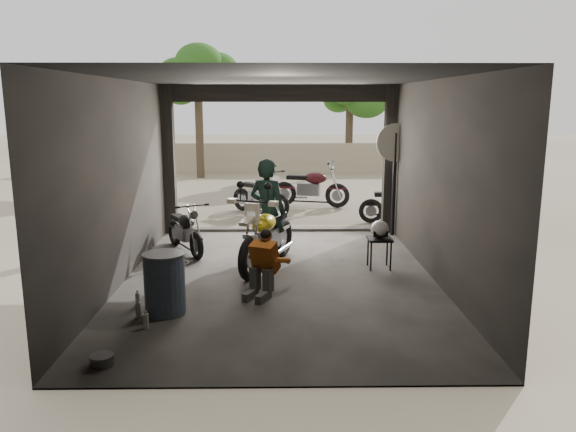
{
  "coord_description": "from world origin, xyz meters",
  "views": [
    {
      "loc": [
        0.01,
        -8.72,
        2.86
      ],
      "look_at": [
        0.14,
        0.6,
        0.95
      ],
      "focal_mm": 35.0,
      "sensor_mm": 36.0,
      "label": 1
    }
  ],
  "objects_px": {
    "left_bike": "(185,227)",
    "mechanic": "(262,266)",
    "outside_bike_b": "(311,184)",
    "helmet": "(380,229)",
    "sign_post": "(395,161)",
    "oil_drum": "(165,284)",
    "outside_bike_a": "(260,192)",
    "outside_bike_c": "(399,201)",
    "stool": "(380,242)",
    "main_bike": "(267,231)",
    "rider": "(267,211)"
  },
  "relations": [
    {
      "from": "rider",
      "to": "stool",
      "type": "xyz_separation_m",
      "value": [
        1.93,
        -0.47,
        -0.46
      ]
    },
    {
      "from": "outside_bike_a",
      "to": "outside_bike_c",
      "type": "xyz_separation_m",
      "value": [
        3.32,
        -1.18,
        -0.02
      ]
    },
    {
      "from": "oil_drum",
      "to": "sign_post",
      "type": "distance_m",
      "value": 6.12
    },
    {
      "from": "main_bike",
      "to": "mechanic",
      "type": "xyz_separation_m",
      "value": [
        -0.05,
        -1.53,
        -0.17
      ]
    },
    {
      "from": "helmet",
      "to": "sign_post",
      "type": "relative_size",
      "value": 0.13
    },
    {
      "from": "sign_post",
      "to": "mechanic",
      "type": "bearing_deg",
      "value": -114.45
    },
    {
      "from": "outside_bike_a",
      "to": "outside_bike_b",
      "type": "xyz_separation_m",
      "value": [
        1.35,
        1.02,
        0.06
      ]
    },
    {
      "from": "rider",
      "to": "helmet",
      "type": "xyz_separation_m",
      "value": [
        1.94,
        -0.42,
        -0.23
      ]
    },
    {
      "from": "helmet",
      "to": "oil_drum",
      "type": "height_order",
      "value": "same"
    },
    {
      "from": "outside_bike_c",
      "to": "helmet",
      "type": "xyz_separation_m",
      "value": [
        -1.1,
        -3.63,
        0.15
      ]
    },
    {
      "from": "rider",
      "to": "mechanic",
      "type": "relative_size",
      "value": 1.92
    },
    {
      "from": "main_bike",
      "to": "left_bike",
      "type": "xyz_separation_m",
      "value": [
        -1.6,
        1.04,
        -0.16
      ]
    },
    {
      "from": "outside_bike_b",
      "to": "stool",
      "type": "xyz_separation_m",
      "value": [
        0.87,
        -5.89,
        -0.15
      ]
    },
    {
      "from": "stool",
      "to": "main_bike",
      "type": "bearing_deg",
      "value": 176.81
    },
    {
      "from": "outside_bike_c",
      "to": "rider",
      "type": "bearing_deg",
      "value": 141.08
    },
    {
      "from": "left_bike",
      "to": "outside_bike_c",
      "type": "bearing_deg",
      "value": -1.3
    },
    {
      "from": "outside_bike_b",
      "to": "main_bike",
      "type": "bearing_deg",
      "value": -176.08
    },
    {
      "from": "left_bike",
      "to": "mechanic",
      "type": "xyz_separation_m",
      "value": [
        1.55,
        -2.57,
        -0.01
      ]
    },
    {
      "from": "main_bike",
      "to": "outside_bike_c",
      "type": "xyz_separation_m",
      "value": [
        3.04,
        3.58,
        -0.11
      ]
    },
    {
      "from": "outside_bike_b",
      "to": "helmet",
      "type": "relative_size",
      "value": 5.75
    },
    {
      "from": "helmet",
      "to": "sign_post",
      "type": "distance_m",
      "value": 2.65
    },
    {
      "from": "helmet",
      "to": "outside_bike_b",
      "type": "bearing_deg",
      "value": 74.66
    },
    {
      "from": "outside_bike_c",
      "to": "stool",
      "type": "relative_size",
      "value": 2.92
    },
    {
      "from": "main_bike",
      "to": "stool",
      "type": "distance_m",
      "value": 1.94
    },
    {
      "from": "outside_bike_c",
      "to": "stool",
      "type": "height_order",
      "value": "outside_bike_c"
    },
    {
      "from": "main_bike",
      "to": "mechanic",
      "type": "height_order",
      "value": "main_bike"
    },
    {
      "from": "outside_bike_b",
      "to": "oil_drum",
      "type": "xyz_separation_m",
      "value": [
        -2.41,
        -7.94,
        -0.21
      ]
    },
    {
      "from": "outside_bike_a",
      "to": "main_bike",
      "type": "bearing_deg",
      "value": -134.43
    },
    {
      "from": "outside_bike_a",
      "to": "rider",
      "type": "bearing_deg",
      "value": -134.18
    },
    {
      "from": "left_bike",
      "to": "mechanic",
      "type": "relative_size",
      "value": 1.51
    },
    {
      "from": "sign_post",
      "to": "outside_bike_a",
      "type": "bearing_deg",
      "value": 150.86
    },
    {
      "from": "outside_bike_a",
      "to": "stool",
      "type": "relative_size",
      "value": 3.05
    },
    {
      "from": "stool",
      "to": "sign_post",
      "type": "relative_size",
      "value": 0.23
    },
    {
      "from": "outside_bike_b",
      "to": "helmet",
      "type": "bearing_deg",
      "value": -157.16
    },
    {
      "from": "mechanic",
      "to": "stool",
      "type": "height_order",
      "value": "mechanic"
    },
    {
      "from": "oil_drum",
      "to": "stool",
      "type": "bearing_deg",
      "value": 32.04
    },
    {
      "from": "outside_bike_b",
      "to": "rider",
      "type": "height_order",
      "value": "rider"
    },
    {
      "from": "main_bike",
      "to": "rider",
      "type": "bearing_deg",
      "value": 111.72
    },
    {
      "from": "outside_bike_b",
      "to": "sign_post",
      "type": "relative_size",
      "value": 0.78
    },
    {
      "from": "main_bike",
      "to": "stool",
      "type": "xyz_separation_m",
      "value": [
        1.93,
        -0.11,
        -0.18
      ]
    },
    {
      "from": "helmet",
      "to": "sign_post",
      "type": "height_order",
      "value": "sign_post"
    },
    {
      "from": "left_bike",
      "to": "stool",
      "type": "bearing_deg",
      "value": -48.02
    },
    {
      "from": "mechanic",
      "to": "helmet",
      "type": "xyz_separation_m",
      "value": [
        1.99,
        1.47,
        0.22
      ]
    },
    {
      "from": "oil_drum",
      "to": "left_bike",
      "type": "bearing_deg",
      "value": 94.62
    },
    {
      "from": "helmet",
      "to": "rider",
      "type": "bearing_deg",
      "value": 143.97
    },
    {
      "from": "rider",
      "to": "oil_drum",
      "type": "height_order",
      "value": "rider"
    },
    {
      "from": "helmet",
      "to": "oil_drum",
      "type": "bearing_deg",
      "value": -171.14
    },
    {
      "from": "outside_bike_a",
      "to": "helmet",
      "type": "bearing_deg",
      "value": -113.1
    },
    {
      "from": "outside_bike_c",
      "to": "rider",
      "type": "height_order",
      "value": "rider"
    },
    {
      "from": "outside_bike_a",
      "to": "outside_bike_b",
      "type": "height_order",
      "value": "outside_bike_b"
    }
  ]
}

